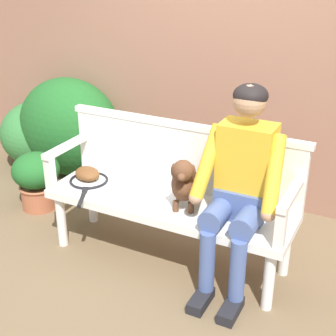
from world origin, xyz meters
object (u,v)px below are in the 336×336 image
at_px(baseball_glove, 87,174).
at_px(tennis_racket, 88,182).
at_px(dog_on_bench, 185,182).
at_px(potted_plant, 37,178).
at_px(person_seated, 241,182).
at_px(garden_bench, 168,209).

bearing_deg(baseball_glove, tennis_racket, -24.15).
height_order(dog_on_bench, potted_plant, dog_on_bench).
height_order(person_seated, potted_plant, person_seated).
distance_m(person_seated, dog_on_bench, 0.38).
height_order(person_seated, baseball_glove, person_seated).
distance_m(person_seated, tennis_racket, 1.20).
bearing_deg(baseball_glove, garden_bench, 23.61).
relative_size(tennis_racket, baseball_glove, 2.60).
bearing_deg(potted_plant, dog_on_bench, -8.44).
bearing_deg(tennis_racket, dog_on_bench, -1.63).
height_order(dog_on_bench, baseball_glove, dog_on_bench).
distance_m(garden_bench, baseball_glove, 0.71).
distance_m(tennis_racket, baseball_glove, 0.08).
distance_m(baseball_glove, potted_plant, 0.70).
relative_size(garden_bench, dog_on_bench, 4.50).
height_order(tennis_racket, baseball_glove, baseball_glove).
bearing_deg(dog_on_bench, person_seated, 3.76).
bearing_deg(garden_bench, person_seated, -1.77).
bearing_deg(garden_bench, dog_on_bench, -15.85).
distance_m(tennis_racket, potted_plant, 0.74).
bearing_deg(potted_plant, person_seated, -6.02).
height_order(garden_bench, tennis_racket, tennis_racket).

